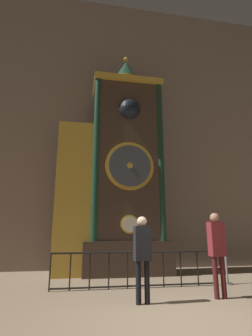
% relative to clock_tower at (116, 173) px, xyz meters
% --- Properties ---
extents(ground_plane, '(28.00, 28.00, 0.00)m').
position_rel_clock_tower_xyz_m(ground_plane, '(0.47, -4.99, -3.55)').
color(ground_plane, '#847056').
extents(cathedral_back_wall, '(24.00, 0.32, 12.50)m').
position_rel_clock_tower_xyz_m(cathedral_back_wall, '(0.38, 1.43, 2.69)').
color(cathedral_back_wall, '#7A6656').
rests_on(cathedral_back_wall, ground_plane).
extents(clock_tower, '(4.06, 1.84, 8.62)m').
position_rel_clock_tower_xyz_m(clock_tower, '(0.00, 0.00, 0.00)').
color(clock_tower, '#423328').
rests_on(clock_tower, ground_plane).
extents(railing_fence, '(4.42, 0.05, 0.91)m').
position_rel_clock_tower_xyz_m(railing_fence, '(0.24, -2.38, -3.05)').
color(railing_fence, black).
rests_on(railing_fence, ground_plane).
extents(visitor_near, '(0.35, 0.24, 1.73)m').
position_rel_clock_tower_xyz_m(visitor_near, '(0.02, -3.90, -2.51)').
color(visitor_near, black).
rests_on(visitor_near, ground_plane).
extents(visitor_far, '(0.35, 0.23, 1.84)m').
position_rel_clock_tower_xyz_m(visitor_far, '(1.80, -3.77, -2.44)').
color(visitor_far, '#461518').
rests_on(visitor_far, ground_plane).
extents(stanchion_post, '(0.28, 0.28, 1.07)m').
position_rel_clock_tower_xyz_m(stanchion_post, '(2.85, -2.29, -3.21)').
color(stanchion_post, gray).
rests_on(stanchion_post, ground_plane).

